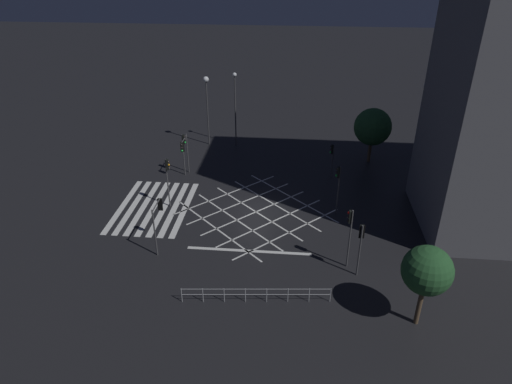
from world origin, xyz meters
name	(u,v)px	position (x,y,z in m)	size (l,w,h in m)	color
ground_plane	(256,212)	(0.00, 0.00, 0.00)	(200.00, 200.00, 0.00)	black
road_markings	(190,210)	(0.30, -5.57, 0.00)	(13.69, 18.57, 0.01)	silver
traffic_light_se_main	(158,215)	(5.57, -6.52, 2.75)	(2.12, 0.36, 3.77)	#424244
traffic_light_ne_main	(361,240)	(7.50, 7.57, 2.82)	(0.39, 0.36, 3.95)	#424244
traffic_light_median_north	(338,180)	(-0.50, 6.59, 3.04)	(0.36, 0.39, 4.26)	#424244
traffic_light_ne_cross	(350,227)	(6.70, 6.89, 3.21)	(0.36, 0.39, 4.52)	#424244
traffic_light_sw_cross	(184,146)	(-6.39, -7.45, 2.98)	(0.36, 0.39, 4.17)	#424244
traffic_light_nw_cross	(332,154)	(-7.22, 6.51, 2.41)	(0.36, 0.39, 3.37)	#424244
traffic_light_sw_main	(184,149)	(-5.97, -7.29, 2.91)	(2.04, 0.36, 3.99)	#424244
traffic_light_median_south	(168,173)	(-0.29, -7.35, 3.14)	(0.36, 0.39, 4.40)	#424244
street_lamp_east	(235,99)	(-14.40, -3.60, 5.27)	(0.44, 0.44, 8.04)	#424244
street_lamp_west	(420,123)	(-5.91, 13.63, 6.22)	(0.44, 0.44, 9.74)	#424244
street_lamp_far	(207,93)	(-14.23, -6.62, 5.89)	(0.61, 0.61, 7.61)	#424244
street_tree_near	(427,271)	(11.78, 10.62, 3.86)	(2.85, 2.85, 5.31)	brown
street_tree_far	(373,127)	(-11.20, 10.62, 3.75)	(3.73, 3.73, 5.62)	brown
pedestrian_railing	(256,293)	(10.88, 1.03, 0.67)	(0.92, 9.28, 1.05)	#9EA0A5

